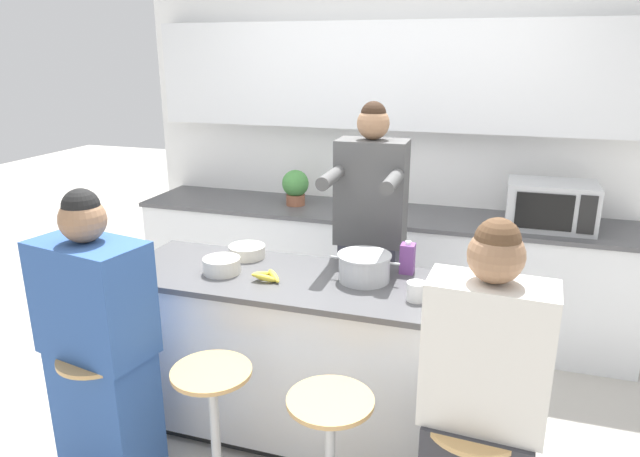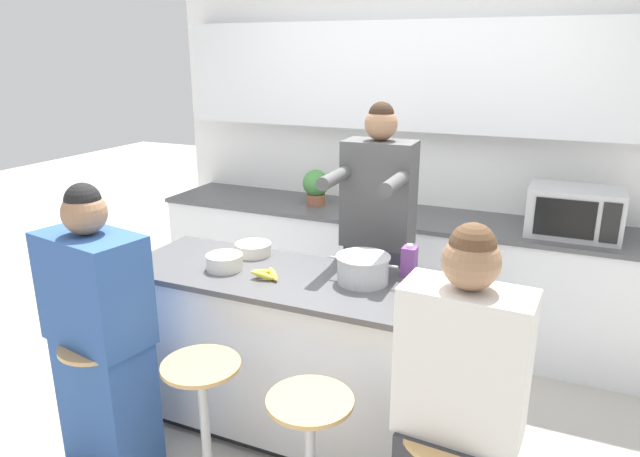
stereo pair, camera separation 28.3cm
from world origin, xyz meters
TOP-DOWN VIEW (x-y plane):
  - ground_plane at (0.00, 0.00)m, footprint 16.00×16.00m
  - wall_back at (0.00, 1.70)m, footprint 3.85×0.22m
  - back_counter at (0.00, 1.40)m, footprint 3.58×0.64m
  - kitchen_island at (0.00, 0.00)m, footprint 2.06×0.65m
  - bar_stool_leftmost at (-0.82, -0.65)m, footprint 0.38×0.38m
  - bar_stool_center_left at (-0.27, -0.61)m, footprint 0.38×0.38m
  - person_cooking at (0.15, 0.51)m, footprint 0.40×0.55m
  - person_wrapped_blanket at (-0.84, -0.62)m, footprint 0.55×0.37m
  - person_seated_near at (0.84, -0.62)m, footprint 0.45×0.29m
  - cooking_pot at (0.23, 0.07)m, footprint 0.35×0.27m
  - fruit_bowl at (-0.47, 0.20)m, footprint 0.20×0.20m
  - mixing_bowl_steel at (-0.49, -0.06)m, footprint 0.19×0.19m
  - coffee_cup_near at (0.79, 0.05)m, footprint 0.10×0.07m
  - coffee_cup_far at (0.51, -0.09)m, footprint 0.12×0.09m
  - banana_bunch at (-0.23, -0.09)m, footprint 0.17×0.12m
  - juice_carton at (0.42, 0.24)m, footprint 0.07×0.07m
  - microwave at (1.16, 1.36)m, footprint 0.55×0.37m
  - potted_plant at (-0.62, 1.40)m, footprint 0.20×0.20m

SIDE VIEW (x-z plane):
  - ground_plane at x=0.00m, z-range 0.00..0.00m
  - bar_stool_leftmost at x=-0.82m, z-range 0.01..0.70m
  - bar_stool_center_left at x=-0.27m, z-range 0.01..0.70m
  - back_counter at x=0.00m, z-range 0.00..0.89m
  - kitchen_island at x=0.00m, z-range 0.01..0.91m
  - person_seated_near at x=0.84m, z-range -0.06..1.40m
  - person_wrapped_blanket at x=-0.84m, z-range -0.04..1.40m
  - person_cooking at x=0.15m, z-range -0.01..1.73m
  - banana_bunch at x=-0.23m, z-range 0.90..0.95m
  - fruit_bowl at x=-0.47m, z-range 0.90..0.97m
  - mixing_bowl_steel at x=-0.49m, z-range 0.90..0.98m
  - coffee_cup_far at x=0.51m, z-range 0.90..0.99m
  - coffee_cup_near at x=0.79m, z-range 0.90..0.99m
  - cooking_pot at x=0.23m, z-range 0.90..1.04m
  - juice_carton at x=0.42m, z-range 0.89..1.06m
  - potted_plant at x=-0.62m, z-range 0.90..1.16m
  - microwave at x=1.16m, z-range 0.88..1.19m
  - wall_back at x=0.00m, z-range 0.19..2.89m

